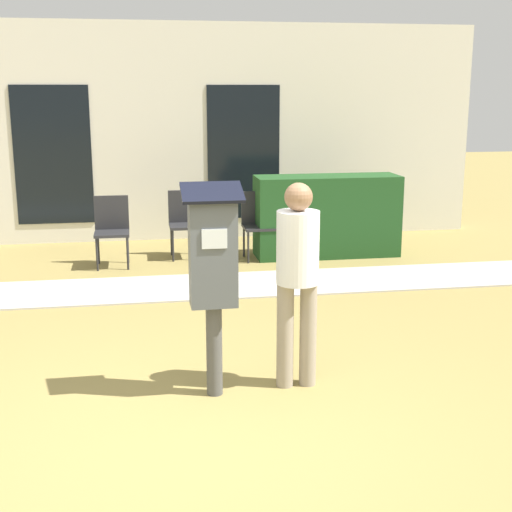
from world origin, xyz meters
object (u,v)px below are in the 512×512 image
object	(u,v)px
person_standing	(297,269)
outdoor_chair_left	(112,225)
outdoor_chair_middle	(185,218)
outdoor_chair_right	(259,220)
parking_meter	(213,263)

from	to	relation	value
person_standing	outdoor_chair_left	distance (m)	4.45
outdoor_chair_left	outdoor_chair_middle	xyz separation A→B (m)	(0.97, 0.35, 0.00)
outdoor_chair_middle	outdoor_chair_right	bearing A→B (deg)	-17.74
parking_meter	person_standing	distance (m)	0.65
parking_meter	outdoor_chair_right	world-z (taller)	parking_meter
outdoor_chair_left	outdoor_chair_right	bearing A→B (deg)	23.68
parking_meter	outdoor_chair_left	xyz separation A→B (m)	(-0.85, 4.23, -0.49)
outdoor_chair_middle	outdoor_chair_right	size ratio (longest dim) A/B	1.00
person_standing	outdoor_chair_right	size ratio (longest dim) A/B	1.76
outdoor_chair_middle	outdoor_chair_right	distance (m)	1.01
outdoor_chair_middle	parking_meter	bearing A→B (deg)	-94.11
parking_meter	outdoor_chair_left	size ratio (longest dim) A/B	1.77
person_standing	outdoor_chair_left	bearing A→B (deg)	114.36
parking_meter	outdoor_chair_middle	size ratio (longest dim) A/B	1.77
person_standing	outdoor_chair_right	world-z (taller)	person_standing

